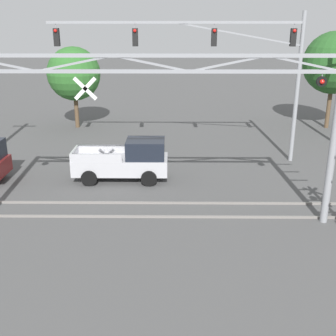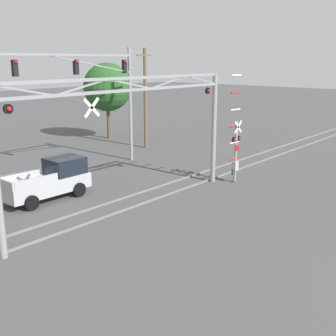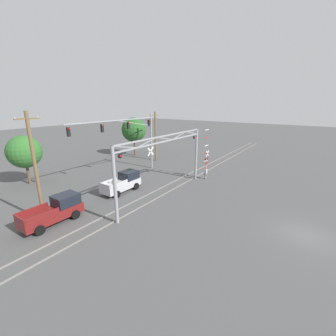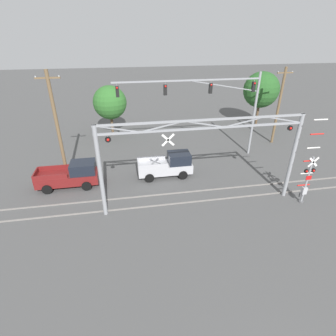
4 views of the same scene
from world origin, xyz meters
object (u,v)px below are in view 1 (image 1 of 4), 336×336
at_px(traffic_signal_span, 231,57).
at_px(background_tree_far_left_verge, 334,63).
at_px(crossing_gantry, 152,115).
at_px(pickup_truck_lead, 127,160).
at_px(background_tree_beyond_span, 74,74).

bearing_deg(traffic_signal_span, background_tree_far_left_verge, 43.38).
height_order(crossing_gantry, traffic_signal_span, traffic_signal_span).
distance_m(traffic_signal_span, pickup_truck_lead, 8.19).
bearing_deg(background_tree_far_left_verge, traffic_signal_span, -136.62).
distance_m(traffic_signal_span, background_tree_far_left_verge, 12.19).
relative_size(traffic_signal_span, background_tree_far_left_verge, 1.93).
bearing_deg(background_tree_beyond_span, pickup_truck_lead, -66.27).
height_order(background_tree_beyond_span, background_tree_far_left_verge, background_tree_far_left_verge).
relative_size(pickup_truck_lead, background_tree_far_left_verge, 0.67).
bearing_deg(background_tree_beyond_span, crossing_gantry, -68.00).
xyz_separation_m(traffic_signal_span, pickup_truck_lead, (-5.60, -3.32, -4.97)).
xyz_separation_m(traffic_signal_span, background_tree_beyond_span, (-10.70, 8.28, -1.89)).
bearing_deg(background_tree_far_left_verge, background_tree_beyond_span, -179.83).
bearing_deg(background_tree_far_left_verge, crossing_gantry, -127.91).
bearing_deg(background_tree_beyond_span, traffic_signal_span, -37.75).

